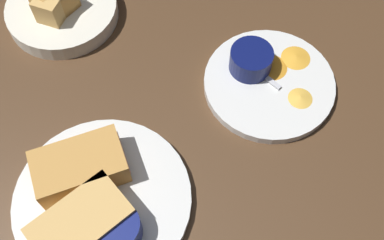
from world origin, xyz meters
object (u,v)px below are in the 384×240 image
Objects in this scene: plate_sandwich_main at (103,200)px; ramekin_dark_sauce at (117,229)px; plate_chips_companion at (269,84)px; spoon_by_gravy_ramekin at (249,63)px; ramekin_light_gravy at (251,60)px; sandwich_half_near at (80,167)px; spoon_by_dark_ramekin at (104,199)px; sandwich_half_far at (82,225)px; bread_basket_rear at (61,8)px.

plate_sandwich_main is 3.88× the size of ramekin_dark_sauce.
plate_chips_companion is 4.87cm from spoon_by_gravy_ramekin.
ramekin_light_gravy is (21.95, 24.11, 2.94)cm from plate_sandwich_main.
spoon_by_gravy_ramekin is (-0.12, 0.54, -1.77)cm from ramekin_light_gravy.
ramekin_dark_sauce is 0.31× the size of plate_chips_companion.
spoon_by_dark_ramekin is at bearing -47.61° from sandwich_half_near.
ramekin_dark_sauce is (4.73, -0.31, -0.16)cm from sandwich_half_far.
spoon_by_dark_ramekin is 32.56cm from ramekin_light_gravy.
sandwich_half_far reaches higher than plate_sandwich_main.
plate_chips_companion is (28.47, 17.61, -3.20)cm from sandwich_half_near.
plate_chips_companion is at bearing -20.31° from bread_basket_rear.
spoon_by_gravy_ramekin is at bearing 57.71° from ramekin_dark_sauce.
ramekin_light_gravy is at bearing 50.68° from sandwich_half_far.
sandwich_half_near is 2.22× the size of ramekin_dark_sauce.
sandwich_half_near is at bearing 100.76° from sandwich_half_far.
ramekin_dark_sauce is 0.72× the size of spoon_by_dark_ramekin.
spoon_by_dark_ramekin is at bearing -70.45° from bread_basket_rear.
sandwich_half_far is 37.56cm from plate_chips_companion.
sandwich_half_far is at bearing -135.88° from plate_chips_companion.
sandwich_half_near is at bearing 132.39° from spoon_by_dark_ramekin.
sandwich_half_near is 33.63cm from plate_chips_companion.
ramekin_dark_sauce is at bearing -54.12° from sandwich_half_near.
plate_sandwich_main is 37.29cm from bread_basket_rear.
sandwich_half_near reaches higher than spoon_by_gravy_ramekin.
plate_chips_companion is 5.19cm from ramekin_light_gravy.
plate_chips_companion is at bearing -43.84° from spoon_by_gravy_ramekin.
plate_sandwich_main is 33.07cm from plate_chips_companion.
bread_basket_rear is (-34.11, 11.11, -1.41)cm from ramekin_light_gravy.
spoon_by_gravy_ramekin is 35.60cm from bread_basket_rear.
plate_chips_companion is 39.91cm from bread_basket_rear.
ramekin_light_gravy reaches higher than plate_chips_companion.
ramekin_dark_sauce is at bearing -60.66° from spoon_by_dark_ramekin.
ramekin_dark_sauce is 43.04cm from bread_basket_rear.
ramekin_light_gravy is at bearing 140.19° from plate_chips_companion.
plate_chips_companion is 2.69× the size of spoon_by_gravy_ramekin.
sandwich_half_near is at bearing 125.88° from ramekin_dark_sauce.
sandwich_half_far is at bearing -75.21° from bread_basket_rear.
sandwich_half_near is 5.82cm from spoon_by_dark_ramekin.
spoon_by_dark_ramekin is 32.83cm from spoon_by_gravy_ramekin.
sandwich_half_near reaches higher than ramekin_light_gravy.
bread_basket_rear reaches higher than ramekin_light_gravy.
ramekin_light_gravy reaches higher than spoon_by_gravy_ramekin.
plate_chips_companion is at bearing 49.98° from ramekin_dark_sauce.
ramekin_dark_sauce is at bearing -69.22° from bread_basket_rear.
bread_basket_rear is (-10.53, 39.90, -1.67)cm from sandwich_half_far.
spoon_by_dark_ramekin is at bearing 119.34° from ramekin_dark_sauce.
ramekin_light_gravy is (-3.29, 2.74, 2.94)cm from plate_chips_companion.
ramekin_dark_sauce reaches higher than ramekin_light_gravy.
ramekin_light_gravy is at bearing -77.08° from spoon_by_gravy_ramekin.
sandwich_half_far is (1.60, -8.44, 0.00)cm from sandwich_half_near.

